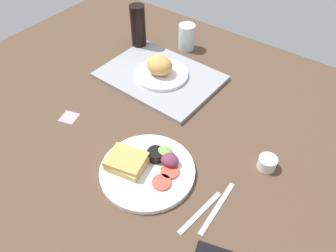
{
  "coord_description": "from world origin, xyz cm",
  "views": [
    {
      "loc": [
        47.31,
        -58.09,
        80.66
      ],
      "look_at": [
        2.0,
        3.0,
        4.0
      ],
      "focal_mm": 35.51,
      "sensor_mm": 36.0,
      "label": 1
    }
  ],
  "objects_px": {
    "soda_bottle": "(138,27)",
    "fork": "(200,212)",
    "espresso_cup": "(267,163)",
    "drinking_glass": "(187,37)",
    "sticky_note": "(69,117)",
    "serving_tray": "(160,76)",
    "plate_with_salad": "(146,167)",
    "bread_plate_near": "(160,69)",
    "knife": "(217,208)"
  },
  "relations": [
    {
      "from": "soda_bottle",
      "to": "fork",
      "type": "bearing_deg",
      "value": -38.95
    },
    {
      "from": "fork",
      "to": "soda_bottle",
      "type": "bearing_deg",
      "value": 58.37
    },
    {
      "from": "espresso_cup",
      "to": "fork",
      "type": "bearing_deg",
      "value": -106.99
    },
    {
      "from": "drinking_glass",
      "to": "sticky_note",
      "type": "distance_m",
      "value": 0.62
    },
    {
      "from": "serving_tray",
      "to": "sticky_note",
      "type": "bearing_deg",
      "value": -107.68
    },
    {
      "from": "drinking_glass",
      "to": "fork",
      "type": "distance_m",
      "value": 0.82
    },
    {
      "from": "serving_tray",
      "to": "fork",
      "type": "xyz_separation_m",
      "value": [
        0.45,
        -0.41,
        -0.01
      ]
    },
    {
      "from": "soda_bottle",
      "to": "fork",
      "type": "height_order",
      "value": "soda_bottle"
    },
    {
      "from": "plate_with_salad",
      "to": "espresso_cup",
      "type": "relative_size",
      "value": 5.09
    },
    {
      "from": "serving_tray",
      "to": "espresso_cup",
      "type": "relative_size",
      "value": 8.04
    },
    {
      "from": "serving_tray",
      "to": "fork",
      "type": "relative_size",
      "value": 2.65
    },
    {
      "from": "plate_with_salad",
      "to": "espresso_cup",
      "type": "bearing_deg",
      "value": 38.69
    },
    {
      "from": "serving_tray",
      "to": "espresso_cup",
      "type": "bearing_deg",
      "value": -16.95
    },
    {
      "from": "fork",
      "to": "sticky_note",
      "type": "relative_size",
      "value": 3.04
    },
    {
      "from": "plate_with_salad",
      "to": "drinking_glass",
      "type": "xyz_separation_m",
      "value": [
        -0.29,
        0.63,
        0.04
      ]
    },
    {
      "from": "bread_plate_near",
      "to": "serving_tray",
      "type": "bearing_deg",
      "value": 150.27
    },
    {
      "from": "bread_plate_near",
      "to": "soda_bottle",
      "type": "height_order",
      "value": "soda_bottle"
    },
    {
      "from": "bread_plate_near",
      "to": "espresso_cup",
      "type": "relative_size",
      "value": 3.75
    },
    {
      "from": "bread_plate_near",
      "to": "soda_bottle",
      "type": "xyz_separation_m",
      "value": [
        -0.22,
        0.13,
        0.05
      ]
    },
    {
      "from": "bread_plate_near",
      "to": "drinking_glass",
      "type": "height_order",
      "value": "drinking_glass"
    },
    {
      "from": "fork",
      "to": "sticky_note",
      "type": "bearing_deg",
      "value": 93.11
    },
    {
      "from": "bread_plate_near",
      "to": "knife",
      "type": "height_order",
      "value": "bread_plate_near"
    },
    {
      "from": "serving_tray",
      "to": "bread_plate_near",
      "type": "xyz_separation_m",
      "value": [
        0.01,
        -0.0,
        0.04
      ]
    },
    {
      "from": "soda_bottle",
      "to": "fork",
      "type": "distance_m",
      "value": 0.86
    },
    {
      "from": "serving_tray",
      "to": "soda_bottle",
      "type": "xyz_separation_m",
      "value": [
        -0.21,
        0.13,
        0.09
      ]
    },
    {
      "from": "knife",
      "to": "sticky_note",
      "type": "bearing_deg",
      "value": 86.98
    },
    {
      "from": "sticky_note",
      "to": "soda_bottle",
      "type": "bearing_deg",
      "value": 100.69
    },
    {
      "from": "soda_bottle",
      "to": "knife",
      "type": "xyz_separation_m",
      "value": [
        0.7,
        -0.5,
        -0.09
      ]
    },
    {
      "from": "bread_plate_near",
      "to": "plate_with_salad",
      "type": "relative_size",
      "value": 0.74
    },
    {
      "from": "bread_plate_near",
      "to": "soda_bottle",
      "type": "relative_size",
      "value": 1.08
    },
    {
      "from": "sticky_note",
      "to": "plate_with_salad",
      "type": "bearing_deg",
      "value": -2.83
    },
    {
      "from": "plate_with_salad",
      "to": "knife",
      "type": "relative_size",
      "value": 1.5
    },
    {
      "from": "soda_bottle",
      "to": "sticky_note",
      "type": "relative_size",
      "value": 3.47
    },
    {
      "from": "espresso_cup",
      "to": "sticky_note",
      "type": "height_order",
      "value": "espresso_cup"
    },
    {
      "from": "sticky_note",
      "to": "fork",
      "type": "bearing_deg",
      "value": -4.21
    },
    {
      "from": "serving_tray",
      "to": "soda_bottle",
      "type": "height_order",
      "value": "soda_bottle"
    },
    {
      "from": "serving_tray",
      "to": "plate_with_salad",
      "type": "bearing_deg",
      "value": -57.45
    },
    {
      "from": "bread_plate_near",
      "to": "soda_bottle",
      "type": "bearing_deg",
      "value": 149.28
    },
    {
      "from": "serving_tray",
      "to": "drinking_glass",
      "type": "distance_m",
      "value": 0.25
    },
    {
      "from": "knife",
      "to": "espresso_cup",
      "type": "bearing_deg",
      "value": -15.3
    },
    {
      "from": "drinking_glass",
      "to": "soda_bottle",
      "type": "distance_m",
      "value": 0.21
    },
    {
      "from": "drinking_glass",
      "to": "espresso_cup",
      "type": "height_order",
      "value": "drinking_glass"
    },
    {
      "from": "drinking_glass",
      "to": "knife",
      "type": "relative_size",
      "value": 0.59
    },
    {
      "from": "drinking_glass",
      "to": "soda_bottle",
      "type": "xyz_separation_m",
      "value": [
        -0.17,
        -0.12,
        0.04
      ]
    },
    {
      "from": "plate_with_salad",
      "to": "soda_bottle",
      "type": "height_order",
      "value": "soda_bottle"
    },
    {
      "from": "fork",
      "to": "bread_plate_near",
      "type": "bearing_deg",
      "value": 54.96
    },
    {
      "from": "bread_plate_near",
      "to": "plate_with_salad",
      "type": "distance_m",
      "value": 0.46
    },
    {
      "from": "plate_with_salad",
      "to": "serving_tray",
      "type": "bearing_deg",
      "value": 122.55
    },
    {
      "from": "serving_tray",
      "to": "plate_with_salad",
      "type": "relative_size",
      "value": 1.58
    },
    {
      "from": "bread_plate_near",
      "to": "drinking_glass",
      "type": "xyz_separation_m",
      "value": [
        -0.05,
        0.25,
        0.01
      ]
    }
  ]
}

